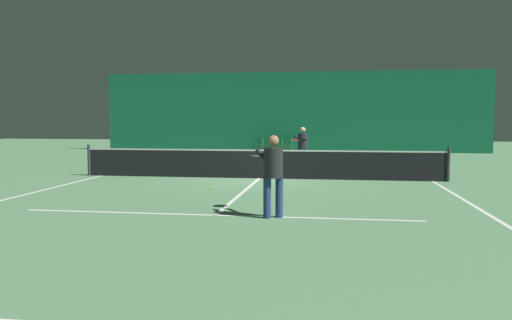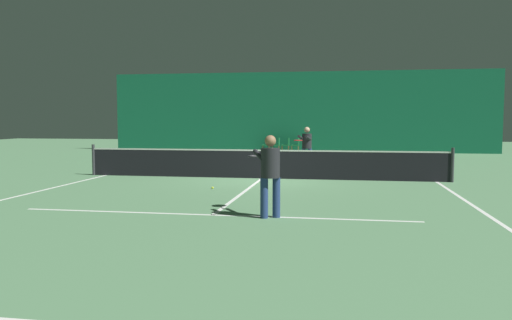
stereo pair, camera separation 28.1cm
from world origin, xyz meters
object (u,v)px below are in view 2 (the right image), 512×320
tennis_ball (213,188)px  player_far (306,145)px  player_near (270,170)px  courtside_chair_0 (267,144)px  courtside_chair_3 (296,144)px  courtside_chair_2 (287,144)px  courtside_chair_1 (277,144)px  tennis_net (262,163)px

tennis_ball → player_far: bearing=70.3°
player_near → tennis_ball: bearing=2.6°
courtside_chair_0 → courtside_chair_3: size_ratio=1.00×
player_near → courtside_chair_2: bearing=-22.0°
courtside_chair_2 → tennis_ball: courtside_chair_2 is taller
player_far → courtside_chair_2: bearing=-154.1°
player_far → courtside_chair_1: (-2.42, 9.87, -0.47)m
courtside_chair_3 → tennis_net: bearing=0.2°
player_far → tennis_ball: size_ratio=24.86×
courtside_chair_0 → courtside_chair_1: size_ratio=1.00×
player_near → courtside_chair_2: 19.81m
tennis_net → tennis_ball: size_ratio=181.82×
player_far → player_near: bearing=15.1°
courtside_chair_1 → tennis_ball: (0.22, -15.99, -0.45)m
courtside_chair_3 → player_far: bearing=7.3°
player_far → courtside_chair_1: size_ratio=1.95×
tennis_net → courtside_chair_0: size_ratio=14.29×
player_far → courtside_chair_0: (-3.00, 9.87, -0.47)m
courtside_chair_3 → tennis_ball: bearing=-3.4°
tennis_net → courtside_chair_1: (-1.20, 13.29, -0.03)m
player_near → courtside_chair_0: player_near is taller
player_near → courtside_chair_3: 19.77m
courtside_chair_0 → tennis_net: bearing=7.6°
courtside_chair_0 → courtside_chair_2: size_ratio=1.00×
player_near → tennis_ball: player_near is taller
player_near → courtside_chair_3: (-1.20, 19.73, -0.46)m
player_far → courtside_chair_1: bearing=-150.8°
courtside_chair_1 → tennis_ball: courtside_chair_1 is taller
courtside_chair_1 → tennis_net: bearing=5.1°
player_far → courtside_chair_0: player_far is taller
courtside_chair_2 → courtside_chair_0: bearing=-90.0°
tennis_net → courtside_chair_2: size_ratio=14.29×
player_far → courtside_chair_1: player_far is taller
courtside_chair_0 → courtside_chair_3: 1.74m
courtside_chair_1 → courtside_chair_2: bearing=90.0°
courtside_chair_2 → courtside_chair_3: bearing=90.0°
player_far → tennis_ball: (-2.20, -6.13, -0.92)m
player_far → courtside_chair_0: 10.32m
courtside_chair_1 → tennis_ball: 16.00m
courtside_chair_0 → courtside_chair_1: bearing=90.0°
tennis_net → player_far: bearing=70.4°
courtside_chair_0 → courtside_chair_2: (1.16, 0.00, 0.00)m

